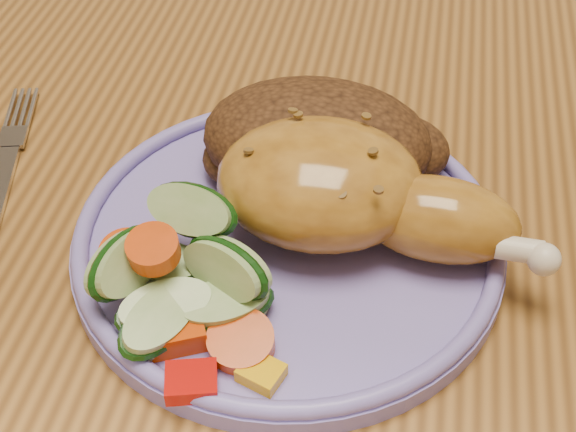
# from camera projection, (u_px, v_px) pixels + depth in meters

# --- Properties ---
(dining_table) EXTENTS (0.90, 1.40, 0.75)m
(dining_table) POSITION_uv_depth(u_px,v_px,m) (334.00, 244.00, 0.59)
(dining_table) COLOR brown
(dining_table) RESTS_ON ground
(chair_far) EXTENTS (0.42, 0.42, 0.91)m
(chair_far) POSITION_uv_depth(u_px,v_px,m) (390.00, 18.00, 1.15)
(chair_far) COLOR #4C2D16
(chair_far) RESTS_ON ground
(plate) EXTENTS (0.25, 0.25, 0.01)m
(plate) POSITION_uv_depth(u_px,v_px,m) (288.00, 242.00, 0.47)
(plate) COLOR #7164B4
(plate) RESTS_ON dining_table
(plate_rim) EXTENTS (0.25, 0.25, 0.01)m
(plate_rim) POSITION_uv_depth(u_px,v_px,m) (288.00, 229.00, 0.46)
(plate_rim) COLOR #7164B4
(plate_rim) RESTS_ON plate
(chicken_leg) EXTENTS (0.19, 0.10, 0.06)m
(chicken_leg) POSITION_uv_depth(u_px,v_px,m) (348.00, 191.00, 0.44)
(chicken_leg) COLOR #A97223
(chicken_leg) RESTS_ON plate
(rice_pilaf) EXTENTS (0.15, 0.10, 0.06)m
(rice_pilaf) POSITION_uv_depth(u_px,v_px,m) (322.00, 142.00, 0.48)
(rice_pilaf) COLOR #432510
(rice_pilaf) RESTS_ON plate
(vegetable_pile) EXTENTS (0.12, 0.13, 0.06)m
(vegetable_pile) POSITION_uv_depth(u_px,v_px,m) (180.00, 282.00, 0.41)
(vegetable_pile) COLOR #A50A05
(vegetable_pile) RESTS_ON plate
(fork) EXTENTS (0.05, 0.16, 0.00)m
(fork) POSITION_uv_depth(u_px,v_px,m) (1.00, 182.00, 0.51)
(fork) COLOR silver
(fork) RESTS_ON dining_table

